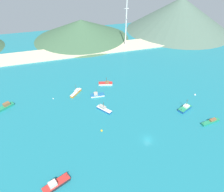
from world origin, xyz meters
TOP-DOWN VIEW (x-y plane):
  - ground at (0.00, 30.00)m, footprint 260.00×280.00m
  - fishing_boat_0 at (-25.38, 44.71)m, footprint 7.69×8.10m
  - fishing_boat_2 at (-13.69, 25.44)m, footprint 7.04×8.55m
  - fishing_boat_3 at (-14.04, 38.98)m, footprint 8.25×3.78m
  - fishing_boat_4 at (27.76, 13.58)m, footprint 8.71×6.23m
  - fishing_boat_5 at (34.08, 1.10)m, footprint 10.35×3.18m
  - fishing_boat_6 at (-5.97, 49.47)m, footprint 9.11×5.14m
  - fishing_boat_7 at (-63.49, 42.34)m, footprint 9.06×7.46m
  - fishing_boat_8 at (-40.79, -10.63)m, footprint 10.37×6.70m
  - buoy_0 at (-18.46, 10.99)m, footprint 1.03×1.03m
  - buoy_1 at (-38.66, 43.38)m, footprint 0.68×0.68m
  - buoy_2 at (41.03, 23.44)m, footprint 0.99×0.99m
  - beach_strip at (0.00, 104.62)m, footprint 247.00×21.46m
  - hill_central at (-5.97, 135.81)m, footprint 89.22×89.22m
  - hill_east at (94.33, 131.25)m, footprint 106.17×106.17m
  - radio_tower at (27.12, 105.49)m, footprint 3.79×3.03m

SIDE VIEW (x-z plane):
  - ground at x=0.00m, z-range -0.50..0.00m
  - buoy_1 at x=-38.66m, z-range -0.22..0.46m
  - buoy_2 at x=41.03m, z-range -0.32..0.67m
  - buoy_0 at x=-18.46m, z-range -0.34..0.70m
  - beach_strip at x=0.00m, z-range 0.00..1.20m
  - fishing_boat_5 at x=34.08m, z-range -0.34..1.77m
  - fishing_boat_3 at x=-14.04m, z-range -2.10..3.57m
  - fishing_boat_6 at x=-5.97m, z-range -1.78..3.26m
  - fishing_boat_0 at x=-25.38m, z-range -2.05..3.78m
  - fishing_boat_4 at x=27.76m, z-range -2.38..4.15m
  - fishing_boat_2 at x=-13.69m, z-range -1.71..3.53m
  - fishing_boat_7 at x=-63.49m, z-range -0.40..2.31m
  - fishing_boat_8 at x=-40.79m, z-range -0.50..2.47m
  - hill_central at x=-5.97m, z-range 0.00..17.26m
  - hill_east at x=94.33m, z-range 0.00..32.05m
  - radio_tower at x=27.12m, z-range 0.38..38.30m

